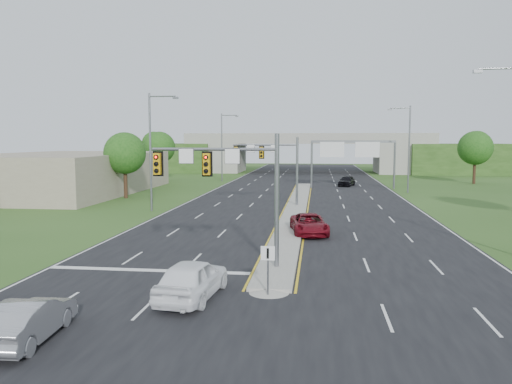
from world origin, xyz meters
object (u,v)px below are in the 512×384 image
at_px(car_white, 192,279).
at_px(overpass, 308,155).
at_px(car_silver, 29,319).
at_px(car_far_a, 309,224).
at_px(signal_mast_far, 275,160).
at_px(car_far_c, 347,181).
at_px(signal_mast_near, 233,178).
at_px(sign_gantry, 352,151).
at_px(keep_right_sign, 268,262).

bearing_deg(car_white, overpass, -86.35).
relative_size(car_silver, car_far_a, 0.84).
height_order(overpass, car_far_a, overpass).
relative_size(signal_mast_far, car_far_c, 1.56).
xyz_separation_m(signal_mast_far, car_far_c, (8.56, 23.67, -3.94)).
relative_size(overpass, car_silver, 18.54).
distance_m(overpass, car_white, 85.27).
relative_size(car_far_a, car_far_c, 1.14).
xyz_separation_m(signal_mast_near, overpass, (2.26, 80.07, -1.17)).
relative_size(signal_mast_far, sign_gantry, 0.60).
xyz_separation_m(signal_mast_near, car_white, (-0.87, -5.09, -3.86)).
distance_m(signal_mast_far, car_far_c, 25.48).
relative_size(signal_mast_far, keep_right_sign, 3.18).
bearing_deg(keep_right_sign, signal_mast_near, 116.94).
distance_m(sign_gantry, overpass, 35.75).
bearing_deg(signal_mast_far, overpass, 87.65).
relative_size(overpass, car_far_c, 17.79).
bearing_deg(overpass, car_far_a, -88.77).
height_order(keep_right_sign, car_far_a, keep_right_sign).
bearing_deg(car_silver, sign_gantry, -107.86).
xyz_separation_m(keep_right_sign, sign_gantry, (6.68, 49.45, 3.72)).
height_order(signal_mast_far, overpass, overpass).
height_order(overpass, car_far_c, overpass).
relative_size(keep_right_sign, car_silver, 0.51).
xyz_separation_m(signal_mast_far, car_white, (-0.87, -30.09, -3.86)).
relative_size(signal_mast_far, overpass, 0.09).
distance_m(car_silver, car_far_c, 60.34).
height_order(keep_right_sign, overpass, overpass).
xyz_separation_m(car_white, car_far_c, (9.43, 53.76, -0.08)).
bearing_deg(car_far_c, overpass, 117.63).
xyz_separation_m(signal_mast_near, signal_mast_far, (0.00, 25.00, 0.00)).
xyz_separation_m(overpass, car_far_c, (6.30, -31.40, -2.77)).
distance_m(keep_right_sign, car_far_c, 53.50).
distance_m(keep_right_sign, overpass, 84.55).
xyz_separation_m(signal_mast_far, overpass, (2.26, 55.07, -1.17)).
height_order(keep_right_sign, car_far_c, keep_right_sign).
distance_m(car_far_a, car_far_c, 38.84).
distance_m(signal_mast_near, car_far_a, 11.52).
height_order(signal_mast_near, car_far_a, signal_mast_near).
height_order(signal_mast_far, car_silver, signal_mast_far).
relative_size(sign_gantry, car_silver, 2.68).
height_order(sign_gantry, car_silver, sign_gantry).
xyz_separation_m(signal_mast_near, sign_gantry, (8.95, 44.99, 0.51)).
xyz_separation_m(signal_mast_near, car_far_a, (3.76, 10.13, -3.99)).
xyz_separation_m(car_white, car_silver, (-4.26, -5.00, -0.14)).
relative_size(signal_mast_near, car_white, 1.41).
bearing_deg(keep_right_sign, car_far_a, 84.13).
bearing_deg(keep_right_sign, car_white, -168.46).
distance_m(overpass, car_silver, 90.51).
bearing_deg(signal_mast_near, overpass, 88.38).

